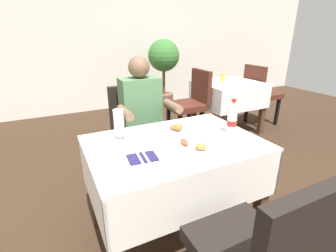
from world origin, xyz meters
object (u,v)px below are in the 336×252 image
object	(u,v)px
plate_far_diner	(175,131)
napkin_cutlery_set	(142,158)
cola_bottle_primary	(232,119)
plate_near_camera	(194,146)
background_chair_left	(191,101)
chair_far_diner_seat	(137,131)
background_table_tumbler	(223,78)
seated_diner_far	(143,118)
main_dining_table	(174,165)
background_dining_table	(228,95)
background_chair_right	(260,91)
potted_plant_corner	(164,65)
beer_glass_left	(119,125)

from	to	relation	value
plate_far_diner	napkin_cutlery_set	xyz separation A→B (m)	(-0.35, -0.26, -0.01)
cola_bottle_primary	plate_near_camera	bearing A→B (deg)	-166.38
plate_near_camera	background_chair_left	xyz separation A→B (m)	(0.98, 1.64, -0.22)
chair_far_diner_seat	plate_near_camera	xyz separation A→B (m)	(0.06, -0.93, 0.22)
background_chair_left	background_table_tumbler	xyz separation A→B (m)	(0.60, 0.10, 0.26)
seated_diner_far	main_dining_table	bearing A→B (deg)	-92.75
background_table_tumbler	background_dining_table	bearing A→B (deg)	-65.10
seated_diner_far	napkin_cutlery_set	bearing A→B (deg)	-111.06
background_chair_right	seated_diner_far	bearing A→B (deg)	-160.47
plate_far_diner	potted_plant_corner	world-z (taller)	potted_plant_corner
napkin_cutlery_set	background_chair_left	xyz separation A→B (m)	(1.32, 1.62, -0.21)
chair_far_diner_seat	beer_glass_left	bearing A→B (deg)	-118.46
background_chair_left	potted_plant_corner	distance (m)	1.41
chair_far_diner_seat	beer_glass_left	world-z (taller)	beer_glass_left
beer_glass_left	background_chair_right	xyz separation A→B (m)	(2.66, 1.30, -0.31)
plate_far_diner	plate_near_camera	bearing A→B (deg)	-91.71
cola_bottle_primary	background_table_tumbler	world-z (taller)	cola_bottle_primary
background_dining_table	background_chair_left	size ratio (longest dim) A/B	0.91
cola_bottle_primary	napkin_cutlery_set	xyz separation A→B (m)	(-0.71, -0.07, -0.11)
plate_far_diner	background_chair_right	bearing A→B (deg)	31.04
chair_far_diner_seat	background_dining_table	xyz separation A→B (m)	(1.69, 0.71, 0.01)
napkin_cutlery_set	background_chair_right	world-z (taller)	background_chair_right
background_chair_right	beer_glass_left	bearing A→B (deg)	-154.03
potted_plant_corner	background_chair_left	bearing A→B (deg)	-99.50
napkin_cutlery_set	background_chair_left	bearing A→B (deg)	50.84
chair_far_diner_seat	background_chair_left	bearing A→B (deg)	34.21
main_dining_table	beer_glass_left	xyz separation A→B (m)	(-0.32, 0.21, 0.29)
cola_bottle_primary	background_chair_left	world-z (taller)	cola_bottle_primary
main_dining_table	background_table_tumbler	xyz separation A→B (m)	(1.65, 1.60, 0.23)
seated_diner_far	background_chair_left	world-z (taller)	seated_diner_far
beer_glass_left	cola_bottle_primary	size ratio (longest dim) A/B	0.83
potted_plant_corner	background_dining_table	bearing A→B (deg)	-72.62
chair_far_diner_seat	background_chair_right	size ratio (longest dim) A/B	1.00
plate_far_diner	background_chair_right	size ratio (longest dim) A/B	0.25
chair_far_diner_seat	background_chair_right	bearing A→B (deg)	16.86
background_table_tumbler	potted_plant_corner	world-z (taller)	potted_plant_corner
background_chair_left	background_table_tumbler	world-z (taller)	background_chair_left
background_dining_table	potted_plant_corner	bearing A→B (deg)	107.38
seated_diner_far	plate_far_diner	bearing A→B (deg)	-85.77
beer_glass_left	background_table_tumbler	bearing A→B (deg)	35.37
background_chair_left	background_chair_right	bearing A→B (deg)	0.00
napkin_cutlery_set	potted_plant_corner	xyz separation A→B (m)	(1.55, 2.97, 0.12)
cola_bottle_primary	napkin_cutlery_set	bearing A→B (deg)	-174.32
plate_near_camera	potted_plant_corner	distance (m)	3.23
background_dining_table	background_chair_left	world-z (taller)	background_chair_left
chair_far_diner_seat	potted_plant_corner	world-z (taller)	potted_plant_corner
background_chair_left	background_table_tumbler	bearing A→B (deg)	9.33
background_dining_table	background_table_tumbler	bearing A→B (deg)	114.90
beer_glass_left	napkin_cutlery_set	size ratio (longest dim) A/B	1.10
seated_diner_far	background_dining_table	distance (m)	1.86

